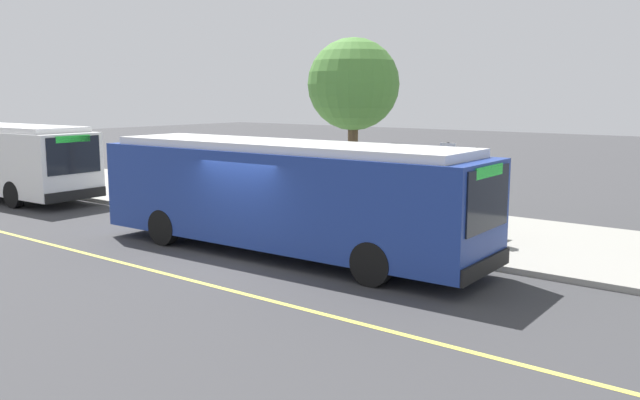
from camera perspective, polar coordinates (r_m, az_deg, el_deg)
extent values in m
plane|color=#38383A|center=(17.12, -6.24, -5.06)|extent=(120.00, 120.00, 0.00)
cube|color=gray|center=(21.69, 4.90, -1.83)|extent=(44.00, 6.40, 0.15)
cube|color=#E0D64C|center=(15.68, -11.90, -6.51)|extent=(36.00, 0.14, 0.01)
cube|color=navy|center=(17.31, -3.22, 0.37)|extent=(11.23, 2.92, 2.40)
cube|color=silver|center=(17.16, -3.26, 4.66)|extent=(10.33, 2.63, 0.20)
cube|color=black|center=(14.39, 14.22, 0.07)|extent=(0.11, 2.17, 1.34)
cube|color=black|center=(18.28, -0.66, 1.76)|extent=(9.81, 0.36, 1.06)
cube|color=yellow|center=(18.48, -0.65, -2.14)|extent=(10.59, 0.38, 0.28)
cube|color=#26D83F|center=(14.31, 14.33, 2.40)|extent=(0.08, 1.40, 0.24)
cube|color=black|center=(14.68, 14.05, -5.54)|extent=(0.16, 2.50, 0.36)
cylinder|color=black|center=(16.58, 8.68, -3.80)|extent=(1.01, 0.31, 1.00)
cylinder|color=black|center=(14.62, 4.46, -5.47)|extent=(1.01, 0.31, 1.00)
cylinder|color=black|center=(20.55, -8.36, -1.30)|extent=(1.01, 0.31, 1.00)
cylinder|color=black|center=(19.00, -13.25, -2.29)|extent=(1.01, 0.31, 1.00)
cube|color=black|center=(25.64, -20.34, 3.62)|extent=(0.14, 2.17, 1.34)
cube|color=black|center=(31.10, -24.22, 3.98)|extent=(9.89, 0.48, 1.06)
cube|color=#197259|center=(31.22, -24.07, 1.66)|extent=(10.67, 0.51, 0.28)
cube|color=#26D83F|center=(25.59, -20.40, 4.93)|extent=(0.09, 1.40, 0.24)
cube|color=black|center=(25.79, -20.14, 0.41)|extent=(0.19, 2.50, 0.36)
cylinder|color=black|center=(28.22, -20.70, 1.01)|extent=(1.01, 0.32, 1.00)
cylinder|color=black|center=(27.02, -24.76, 0.43)|extent=(1.01, 0.32, 1.00)
cylinder|color=#333338|center=(20.03, 12.70, 0.77)|extent=(0.10, 0.10, 2.40)
cylinder|color=#333338|center=(18.88, 10.99, 0.33)|extent=(0.10, 0.10, 2.40)
cylinder|color=#333338|center=(21.27, 6.37, 1.41)|extent=(0.10, 0.10, 2.40)
cylinder|color=#333338|center=(20.18, 4.42, 1.03)|extent=(0.10, 0.10, 2.40)
cube|color=#333338|center=(19.92, 8.63, 4.43)|extent=(2.90, 1.60, 0.08)
cube|color=#4C606B|center=(20.62, 9.44, 1.10)|extent=(2.47, 0.04, 2.16)
cube|color=navy|center=(20.73, 5.42, 1.09)|extent=(0.06, 1.11, 1.82)
cube|color=brown|center=(20.21, 9.27, -1.21)|extent=(1.60, 0.44, 0.06)
cube|color=brown|center=(20.37, 9.62, -0.34)|extent=(1.60, 0.05, 0.44)
cube|color=#333338|center=(20.60, 7.51, -1.61)|extent=(0.08, 0.40, 0.45)
cube|color=#333338|center=(19.92, 11.07, -2.07)|extent=(0.08, 0.40, 0.45)
cylinder|color=#333338|center=(17.46, 10.80, 0.30)|extent=(0.07, 0.07, 2.80)
cube|color=white|center=(17.31, 10.88, 3.89)|extent=(0.44, 0.03, 0.56)
cube|color=red|center=(17.30, 10.86, 3.89)|extent=(0.40, 0.01, 0.16)
cylinder|color=#282D47|center=(18.70, 14.34, -2.29)|extent=(0.14, 0.14, 0.85)
cylinder|color=#282D47|center=(18.53, 14.12, -2.37)|extent=(0.14, 0.14, 0.85)
cube|color=#265999|center=(18.49, 14.32, -0.10)|extent=(0.24, 0.40, 0.62)
sphere|color=tan|center=(18.43, 14.37, 1.19)|extent=(0.22, 0.22, 0.22)
cylinder|color=brown|center=(23.67, 2.82, 3.14)|extent=(0.36, 0.36, 3.15)
sphere|color=#4C8438|center=(23.55, 2.87, 9.88)|extent=(3.21, 3.21, 3.21)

